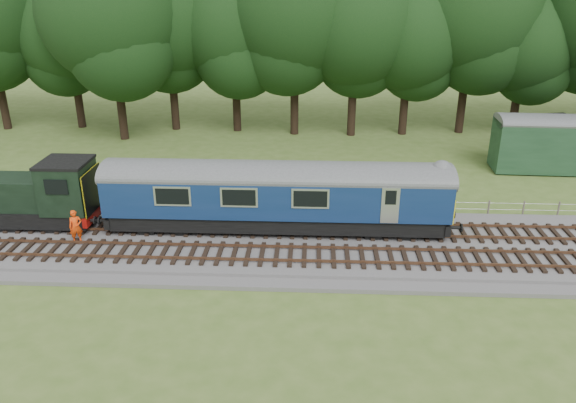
{
  "coord_description": "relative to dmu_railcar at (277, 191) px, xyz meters",
  "views": [
    {
      "loc": [
        1.72,
        -26.06,
        13.4
      ],
      "look_at": [
        0.43,
        1.4,
        2.0
      ],
      "focal_mm": 35.0,
      "sensor_mm": 36.0,
      "label": 1
    }
  ],
  "objects": [
    {
      "name": "worker",
      "position": [
        -10.17,
        -2.03,
        -1.37
      ],
      "size": [
        0.77,
        0.67,
        1.78
      ],
      "primitive_type": "imported",
      "rotation": [
        0.0,
        0.0,
        0.47
      ],
      "color": "#FE450D",
      "rests_on": "ballast"
    },
    {
      "name": "track_north",
      "position": [
        0.17,
        -0.0,
        -2.19
      ],
      "size": [
        67.2,
        2.4,
        0.21
      ],
      "color": "black",
      "rests_on": "ballast"
    },
    {
      "name": "tree_line",
      "position": [
        0.17,
        20.6,
        -2.61
      ],
      "size": [
        70.0,
        8.0,
        18.0
      ],
      "primitive_type": null,
      "color": "black",
      "rests_on": "ground"
    },
    {
      "name": "ballast",
      "position": [
        0.17,
        -1.4,
        -2.43
      ],
      "size": [
        70.0,
        7.0,
        0.35
      ],
      "primitive_type": "cube",
      "color": "#4C4C4F",
      "rests_on": "ground"
    },
    {
      "name": "ground",
      "position": [
        0.17,
        -1.4,
        -2.61
      ],
      "size": [
        120.0,
        120.0,
        0.0
      ],
      "primitive_type": "plane",
      "color": "#466224",
      "rests_on": "ground"
    },
    {
      "name": "fence",
      "position": [
        0.17,
        3.1,
        -2.61
      ],
      "size": [
        64.0,
        0.12,
        1.0
      ],
      "primitive_type": null,
      "color": "#6B6054",
      "rests_on": "ground"
    },
    {
      "name": "track_south",
      "position": [
        0.17,
        -3.0,
        -2.19
      ],
      "size": [
        67.2,
        2.4,
        0.21
      ],
      "color": "black",
      "rests_on": "ballast"
    },
    {
      "name": "shunter_loco",
      "position": [
        -13.93,
        0.0,
        -0.63
      ],
      "size": [
        8.91,
        2.6,
        3.38
      ],
      "color": "black",
      "rests_on": "ground"
    },
    {
      "name": "shed",
      "position": [
        20.08,
        14.65,
        -1.08
      ],
      "size": [
        4.4,
        4.4,
        3.01
      ],
      "rotation": [
        0.0,
        0.0,
        0.22
      ],
      "color": "#193820",
      "rests_on": "ground"
    },
    {
      "name": "dmu_railcar",
      "position": [
        0.0,
        0.0,
        0.0
      ],
      "size": [
        18.05,
        2.86,
        3.88
      ],
      "color": "black",
      "rests_on": "ground"
    }
  ]
}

